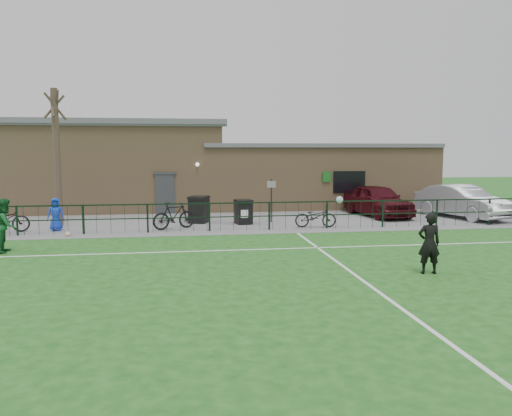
{
  "coord_description": "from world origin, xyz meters",
  "views": [
    {
      "loc": [
        -2.54,
        -12.41,
        3.35
      ],
      "look_at": [
        0.0,
        5.0,
        1.3
      ],
      "focal_mm": 35.0,
      "sensor_mm": 36.0,
      "label": 1
    }
  ],
  "objects": [
    {
      "name": "bicycle_e",
      "position": [
        3.1,
        8.36,
        0.49
      ],
      "size": [
        1.83,
        0.79,
        0.94
      ],
      "primitive_type": "imported",
      "rotation": [
        0.0,
        0.0,
        1.47
      ],
      "color": "black",
      "rests_on": "paving_strip"
    },
    {
      "name": "ball_ground",
      "position": [
        -7.01,
        7.53,
        0.11
      ],
      "size": [
        0.21,
        0.21,
        0.21
      ],
      "primitive_type": "sphere",
      "color": "white",
      "rests_on": "ground"
    },
    {
      "name": "bare_tree",
      "position": [
        -8.0,
        10.5,
        3.0
      ],
      "size": [
        0.3,
        0.3,
        6.0
      ],
      "primitive_type": "cylinder",
      "color": "#433329",
      "rests_on": "ground"
    },
    {
      "name": "bicycle_c",
      "position": [
        -9.79,
        8.78,
        0.55
      ],
      "size": [
        2.13,
        1.13,
        1.06
      ],
      "primitive_type": "imported",
      "rotation": [
        0.0,
        0.0,
        1.79
      ],
      "color": "black",
      "rests_on": "paving_strip"
    },
    {
      "name": "outfield_player",
      "position": [
        -8.36,
        4.82,
        0.89
      ],
      "size": [
        0.74,
        0.91,
        1.78
      ],
      "primitive_type": "imported",
      "rotation": [
        0.0,
        0.0,
        1.65
      ],
      "color": "#19592A",
      "rests_on": "ground"
    },
    {
      "name": "perimeter_fence",
      "position": [
        0.0,
        8.0,
        0.6
      ],
      "size": [
        28.0,
        0.1,
        1.2
      ],
      "primitive_type": "cube",
      "color": "black",
      "rests_on": "ground"
    },
    {
      "name": "clubhouse",
      "position": [
        -0.88,
        16.5,
        2.22
      ],
      "size": [
        24.25,
        5.4,
        4.96
      ],
      "color": "tan",
      "rests_on": "ground"
    },
    {
      "name": "bicycle_d",
      "position": [
        -2.95,
        8.75,
        0.59
      ],
      "size": [
        1.96,
        1.29,
        1.15
      ],
      "primitive_type": "imported",
      "rotation": [
        0.0,
        0.0,
        2.0
      ],
      "color": "black",
      "rests_on": "paving_strip"
    },
    {
      "name": "car_silver",
      "position": [
        11.03,
        10.3,
        0.83
      ],
      "size": [
        3.01,
        5.21,
        1.62
      ],
      "primitive_type": "imported",
      "rotation": [
        0.0,
        0.0,
        0.28
      ],
      "color": "#A5A7AD",
      "rests_on": "paving_strip"
    },
    {
      "name": "sign_post",
      "position": [
        1.48,
        10.2,
        1.02
      ],
      "size": [
        0.08,
        0.08,
        2.0
      ],
      "primitive_type": "cylinder",
      "rotation": [
        0.0,
        0.0,
        -0.41
      ],
      "color": "black",
      "rests_on": "paving_strip"
    },
    {
      "name": "goalkeeper_kick",
      "position": [
        3.98,
        0.13,
        0.86
      ],
      "size": [
        2.03,
        3.26,
        1.87
      ],
      "color": "black",
      "rests_on": "ground"
    },
    {
      "name": "spectator_child",
      "position": [
        -7.79,
        8.99,
        0.71
      ],
      "size": [
        0.72,
        0.51,
        1.37
      ],
      "primitive_type": "imported",
      "rotation": [
        0.0,
        0.0,
        0.11
      ],
      "color": "blue",
      "rests_on": "paving_strip"
    },
    {
      "name": "wheelie_bin_left",
      "position": [
        -1.85,
        10.46,
        0.59
      ],
      "size": [
        1.02,
        1.07,
        1.14
      ],
      "primitive_type": "cube",
      "rotation": [
        0.0,
        0.0,
        -0.38
      ],
      "color": "black",
      "rests_on": "paving_strip"
    },
    {
      "name": "wheelie_bin_right",
      "position": [
        0.13,
        9.81,
        0.53
      ],
      "size": [
        0.79,
        0.86,
        1.01
      ],
      "primitive_type": "cube",
      "rotation": [
        0.0,
        0.0,
        0.17
      ],
      "color": "black",
      "rests_on": "paving_strip"
    },
    {
      "name": "ground",
      "position": [
        0.0,
        0.0,
        0.0
      ],
      "size": [
        90.0,
        90.0,
        0.0
      ],
      "primitive_type": "plane",
      "color": "#195318",
      "rests_on": "ground"
    },
    {
      "name": "car_maroon",
      "position": [
        7.18,
        11.56,
        0.82
      ],
      "size": [
        2.56,
        4.93,
        1.6
      ],
      "primitive_type": "imported",
      "rotation": [
        0.0,
        0.0,
        0.15
      ],
      "color": "#400B12",
      "rests_on": "paving_strip"
    },
    {
      "name": "pitch_line_mid",
      "position": [
        0.0,
        4.0,
        0.0
      ],
      "size": [
        28.0,
        0.1,
        0.01
      ],
      "primitive_type": "cube",
      "color": "white",
      "rests_on": "ground"
    },
    {
      "name": "paving_strip",
      "position": [
        0.0,
        13.5,
        0.01
      ],
      "size": [
        34.0,
        13.0,
        0.02
      ],
      "primitive_type": "cube",
      "color": "slate",
      "rests_on": "ground"
    },
    {
      "name": "pitch_line_touch",
      "position": [
        0.0,
        7.8,
        0.0
      ],
      "size": [
        28.0,
        0.1,
        0.01
      ],
      "primitive_type": "cube",
      "color": "white",
      "rests_on": "ground"
    },
    {
      "name": "pitch_line_perp",
      "position": [
        2.0,
        0.0,
        0.0
      ],
      "size": [
        0.1,
        16.0,
        0.01
      ],
      "primitive_type": "cube",
      "color": "white",
      "rests_on": "ground"
    }
  ]
}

